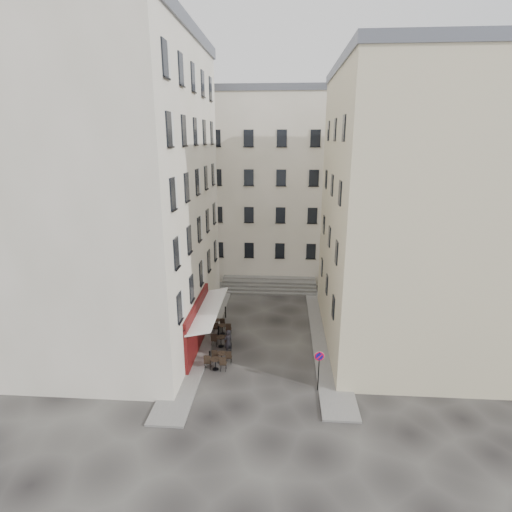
# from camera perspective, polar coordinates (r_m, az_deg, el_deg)

# --- Properties ---
(ground) EXTENTS (90.00, 90.00, 0.00)m
(ground) POSITION_cam_1_polar(r_m,az_deg,el_deg) (27.29, 0.75, -14.35)
(ground) COLOR black
(ground) RESTS_ON ground
(sidewalk_left) EXTENTS (2.00, 22.00, 0.12)m
(sidewalk_left) POSITION_cam_1_polar(r_m,az_deg,el_deg) (31.28, -7.21, -10.11)
(sidewalk_left) COLOR slate
(sidewalk_left) RESTS_ON ground
(sidewalk_right) EXTENTS (2.00, 18.00, 0.12)m
(sidewalk_right) POSITION_cam_1_polar(r_m,az_deg,el_deg) (30.02, 9.87, -11.43)
(sidewalk_right) COLOR slate
(sidewalk_right) RESTS_ON ground
(building_left) EXTENTS (12.20, 16.20, 20.60)m
(building_left) POSITION_cam_1_polar(r_m,az_deg,el_deg) (29.16, -20.10, 8.24)
(building_left) COLOR beige
(building_left) RESTS_ON ground
(building_right) EXTENTS (12.20, 14.20, 18.60)m
(building_right) POSITION_cam_1_polar(r_m,az_deg,el_deg) (28.82, 22.70, 5.87)
(building_right) COLOR beige
(building_right) RESTS_ON ground
(building_back) EXTENTS (18.20, 10.20, 18.60)m
(building_back) POSITION_cam_1_polar(r_m,az_deg,el_deg) (42.73, 0.93, 10.16)
(building_back) COLOR beige
(building_back) RESTS_ON ground
(cafe_storefront) EXTENTS (1.74, 7.30, 3.50)m
(cafe_storefront) POSITION_cam_1_polar(r_m,az_deg,el_deg) (27.81, -8.15, -9.51)
(cafe_storefront) COLOR #4B0A10
(cafe_storefront) RESTS_ON ground
(stone_steps) EXTENTS (9.00, 3.15, 0.80)m
(stone_steps) POSITION_cam_1_polar(r_m,az_deg,el_deg) (38.48, 1.83, -4.23)
(stone_steps) COLOR #5B5856
(stone_steps) RESTS_ON ground
(bollard_near) EXTENTS (0.12, 0.12, 0.98)m
(bollard_near) POSITION_cam_1_polar(r_m,az_deg,el_deg) (26.52, -6.63, -14.13)
(bollard_near) COLOR black
(bollard_near) RESTS_ON ground
(bollard_mid) EXTENTS (0.12, 0.12, 0.98)m
(bollard_mid) POSITION_cam_1_polar(r_m,az_deg,el_deg) (29.54, -5.38, -10.71)
(bollard_mid) COLOR black
(bollard_mid) RESTS_ON ground
(bollard_far) EXTENTS (0.12, 0.12, 0.98)m
(bollard_far) POSITION_cam_1_polar(r_m,az_deg,el_deg) (32.65, -4.39, -7.93)
(bollard_far) COLOR black
(bollard_far) RESTS_ON ground
(no_parking_sign) EXTENTS (0.56, 0.13, 2.47)m
(no_parking_sign) POSITION_cam_1_polar(r_m,az_deg,el_deg) (23.64, 9.00, -14.88)
(no_parking_sign) COLOR black
(no_parking_sign) RESTS_ON ground
(bistro_table_a) EXTENTS (1.41, 0.66, 0.99)m
(bistro_table_a) POSITION_cam_1_polar(r_m,az_deg,el_deg) (25.93, -5.81, -14.91)
(bistro_table_a) COLOR black
(bistro_table_a) RESTS_ON ground
(bistro_table_b) EXTENTS (1.29, 0.61, 0.91)m
(bistro_table_b) POSITION_cam_1_polar(r_m,az_deg,el_deg) (26.62, -4.89, -14.10)
(bistro_table_b) COLOR black
(bistro_table_b) RESTS_ON ground
(bistro_table_c) EXTENTS (1.38, 0.65, 0.97)m
(bistro_table_c) POSITION_cam_1_polar(r_m,az_deg,el_deg) (28.44, -5.01, -11.91)
(bistro_table_c) COLOR black
(bistro_table_c) RESTS_ON ground
(bistro_table_d) EXTENTS (1.34, 0.63, 0.94)m
(bistro_table_d) POSITION_cam_1_polar(r_m,az_deg,el_deg) (30.09, -4.80, -10.26)
(bistro_table_d) COLOR black
(bistro_table_d) RESTS_ON ground
(bistro_table_e) EXTENTS (1.18, 0.55, 0.83)m
(bistro_table_e) POSITION_cam_1_polar(r_m,az_deg,el_deg) (31.10, -5.53, -9.46)
(bistro_table_e) COLOR black
(bistro_table_e) RESTS_ON ground
(pedestrian) EXTENTS (0.73, 0.73, 1.72)m
(pedestrian) POSITION_cam_1_polar(r_m,az_deg,el_deg) (27.48, -3.98, -12.10)
(pedestrian) COLOR #242228
(pedestrian) RESTS_ON ground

